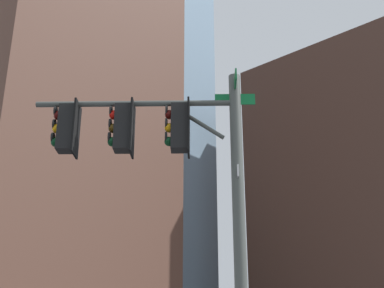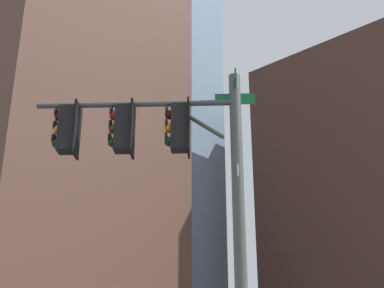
% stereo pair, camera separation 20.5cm
% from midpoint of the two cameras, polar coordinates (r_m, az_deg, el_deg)
% --- Properties ---
extents(signal_pole_assembly, '(3.63, 3.15, 7.10)m').
position_cam_midpoint_polar(signal_pole_assembly, '(10.77, -2.73, -2.77)').
color(signal_pole_assembly, '#4C514C').
rests_on(signal_pole_assembly, ground_plane).
extents(building_brick_nearside, '(27.69, 19.55, 48.50)m').
position_cam_midpoint_polar(building_brick_nearside, '(58.75, -17.65, 1.96)').
color(building_brick_nearside, brown).
rests_on(building_brick_nearside, ground_plane).
extents(building_brick_midblock, '(22.25, 15.91, 35.67)m').
position_cam_midpoint_polar(building_brick_midblock, '(64.66, 17.85, -6.24)').
color(building_brick_midblock, '#4C3328').
rests_on(building_brick_midblock, ground_plane).
extents(building_glass_tower, '(23.64, 24.23, 69.87)m').
position_cam_midpoint_polar(building_glass_tower, '(77.11, -10.18, 4.13)').
color(building_glass_tower, '#7A99B2').
rests_on(building_glass_tower, ground_plane).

